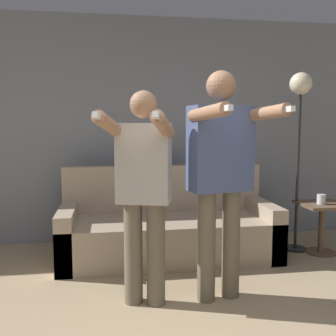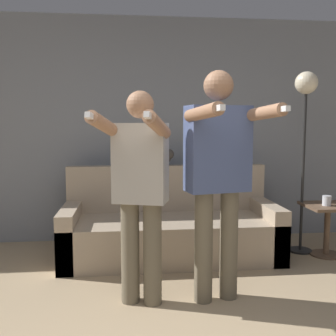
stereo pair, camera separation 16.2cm
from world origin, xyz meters
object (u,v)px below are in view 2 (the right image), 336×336
object	(u,v)px
person_right	(218,169)
cup	(327,201)
person_left	(140,184)
side_table	(327,219)
floor_lamp	(305,106)
cat	(159,158)
couch	(170,229)

from	to	relation	value
person_right	cup	xyz separation A→B (m)	(1.35, 0.88, -0.44)
person_left	side_table	bearing A→B (deg)	42.10
person_right	floor_lamp	xyz separation A→B (m)	(1.17, 1.07, 0.52)
cat	side_table	distance (m)	1.89
floor_lamp	person_right	bearing A→B (deg)	-137.60
cat	cup	bearing A→B (deg)	-17.61
person_left	cup	world-z (taller)	person_left
floor_lamp	side_table	distance (m)	1.20
person_right	floor_lamp	size ratio (longest dim) A/B	0.92
couch	person_left	distance (m)	1.31
cat	cup	distance (m)	1.81
couch	floor_lamp	world-z (taller)	floor_lamp
person_left	floor_lamp	xyz separation A→B (m)	(1.76, 1.07, 0.63)
person_left	person_right	world-z (taller)	person_right
couch	side_table	bearing A→B (deg)	-5.80
person_left	floor_lamp	bearing A→B (deg)	48.44
person_left	floor_lamp	world-z (taller)	floor_lamp
person_left	side_table	size ratio (longest dim) A/B	2.98
couch	person_right	bearing A→B (deg)	-77.42
person_right	cat	xyz separation A→B (m)	(-0.33, 1.41, -0.04)
side_table	cup	bearing A→B (deg)	-133.67
cup	person_left	bearing A→B (deg)	-155.57
person_right	side_table	bearing A→B (deg)	22.28
floor_lamp	cat	bearing A→B (deg)	167.26
couch	side_table	xyz separation A→B (m)	(1.63, -0.17, 0.11)
side_table	cup	size ratio (longest dim) A/B	5.27
couch	person_right	xyz separation A→B (m)	(0.24, -1.08, 0.75)
couch	cup	size ratio (longest dim) A/B	21.29
couch	cat	distance (m)	0.79
person_right	person_left	bearing A→B (deg)	169.06
couch	cup	world-z (taller)	couch
person_right	couch	bearing A→B (deg)	91.34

